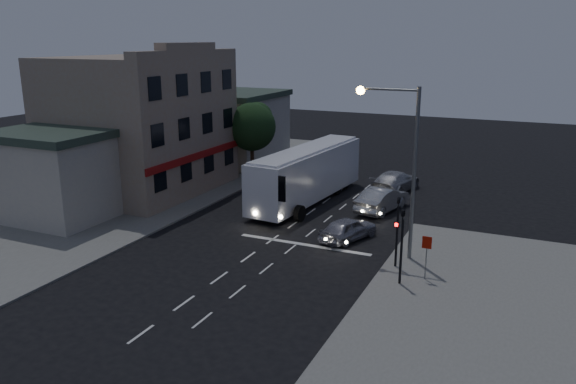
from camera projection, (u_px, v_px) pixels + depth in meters
The scene contains 16 objects.
ground at pixel (257, 251), 31.14m from camera, with size 120.00×120.00×0.00m, color black.
sidewalk_near at pixel (499, 332), 22.42m from camera, with size 12.00×24.00×0.12m, color slate.
sidewalk_far at pixel (155, 190), 43.33m from camera, with size 12.00×50.00×0.12m, color slate.
road_markings at pixel (301, 236), 33.53m from camera, with size 8.00×30.55×0.01m.
tour_bus at pixel (307, 173), 40.08m from camera, with size 3.77×12.93×3.91m.
car_suv at pixel (348, 229), 32.68m from camera, with size 1.61×4.01×1.37m, color #9E9DA8.
car_sedan_a at pixel (382, 199), 38.13m from camera, with size 1.73×4.98×1.64m, color #BABABA.
car_sedan_b at pixel (395, 181), 43.04m from camera, with size 2.24×5.51×1.60m, color #BCBDC0.
traffic_signal_main at pixel (397, 223), 28.15m from camera, with size 0.25×0.35×4.10m.
traffic_signal_side at pixel (402, 238), 26.13m from camera, with size 0.18×0.15×4.10m.
regulatory_sign at pixel (427, 251), 26.80m from camera, with size 0.45×0.12×2.20m.
streetlight at pixel (403, 153), 28.62m from camera, with size 3.32×0.44×9.00m.
main_building at pixel (141, 124), 42.36m from camera, with size 10.12×12.00×11.00m.
low_building_south at pixel (50, 175), 35.68m from camera, with size 7.40×5.40×5.70m.
low_building_north at pixel (227, 126), 53.18m from camera, with size 9.40×9.40×6.50m.
street_tree at pixel (252, 125), 46.41m from camera, with size 4.00×4.00×6.20m.
Camera 1 is at (13.64, -25.83, 11.39)m, focal length 35.00 mm.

